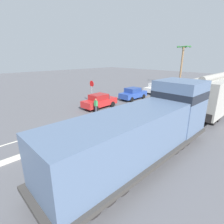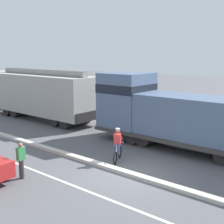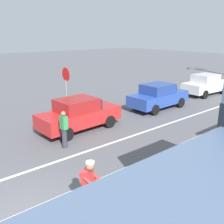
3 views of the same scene
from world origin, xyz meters
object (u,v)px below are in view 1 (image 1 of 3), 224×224
Objects in this scene: parked_car_white at (156,88)px; palm_tree_near at (182,57)px; locomotive at (148,129)px; cyclist at (113,122)px; stop_sign at (92,88)px; parked_car_red at (99,101)px; parked_car_blue at (133,94)px; pedestrian_by_cars at (96,106)px; hopper_car_lead at (217,94)px.

palm_tree_near reaches higher than parked_car_white.
locomotive is at bearing -58.86° from parked_car_white.
cyclist is 0.60× the size of stop_sign.
parked_car_red is 12.06m from parked_car_white.
parked_car_blue is at bearing -87.81° from parked_car_white.
parked_car_red is at bearing -15.73° from stop_sign.
locomotive is at bearing -25.08° from parked_car_red.
pedestrian_by_cars is (3.59, -2.29, -1.18)m from stop_sign.
palm_tree_near is (1.12, 21.38, 3.51)m from stop_sign.
hopper_car_lead is at bearing 37.47° from parked_car_red.
parked_car_blue is (0.01, 6.05, 0.00)m from parked_car_red.
hopper_car_lead is 1.36× the size of palm_tree_near.
pedestrian_by_cars is (1.44, -7.73, 0.03)m from parked_car_blue.
cyclist reaches higher than parked_car_red.
hopper_car_lead is 11.11m from parked_car_white.
cyclist is 0.22× the size of palm_tree_near.
locomotive is 8.94m from pedestrian_by_cars.
locomotive is 1.10× the size of hopper_car_lead.
pedestrian_by_cars is at bearing 160.83° from locomotive.
hopper_car_lead reaches higher than parked_car_white.
hopper_car_lead is 12.54m from pedestrian_by_cars.
parked_car_red is 1.48× the size of stop_sign.
parked_car_blue is 0.54× the size of palm_tree_near.
parked_car_white is at bearing 96.93° from pedestrian_by_cars.
palm_tree_near is (-1.02, 21.98, 4.71)m from parked_car_red.
locomotive reaches higher than parked_car_red.
parked_car_white is at bearing 111.35° from cyclist.
locomotive is 1.49× the size of palm_tree_near.
parked_car_red and parked_car_white have the same top height.
parked_car_red is 2.53m from stop_sign.
parked_car_white is at bearing -85.38° from palm_tree_near.
palm_tree_near is at bearing 94.62° from parked_car_white.
stop_sign reaches higher than parked_car_white.
cyclist is at bearing -22.53° from pedestrian_by_cars.
parked_car_red is 6.05m from parked_car_blue.
palm_tree_near is (-0.80, 9.93, 4.71)m from parked_car_white.
parked_car_white is (-10.07, 4.51, -1.26)m from hopper_car_lead.
locomotive reaches higher than cyclist.
stop_sign is 4.42m from pedestrian_by_cars.
hopper_car_lead is 6.54× the size of pedestrian_by_cars.
pedestrian_by_cars is (-8.40, 2.92, -0.95)m from locomotive.
cyclist reaches higher than pedestrian_by_cars.
pedestrian_by_cars is at bearing -79.45° from parked_car_blue.
hopper_car_lead is 18.40m from palm_tree_near.
pedestrian_by_cars is at bearing -84.04° from palm_tree_near.
palm_tree_near reaches higher than hopper_car_lead.
parked_car_blue is 0.99× the size of parked_car_white.
cyclist is at bearing -68.65° from parked_car_white.
cyclist is at bearing -109.77° from hopper_car_lead.
parked_car_red is 2.63× the size of pedestrian_by_cars.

